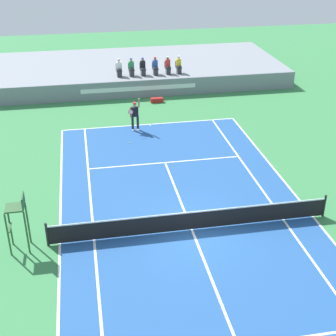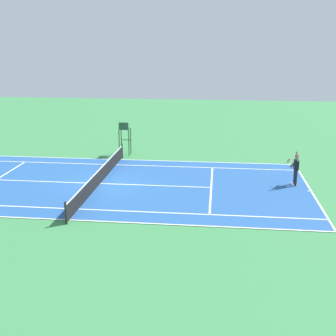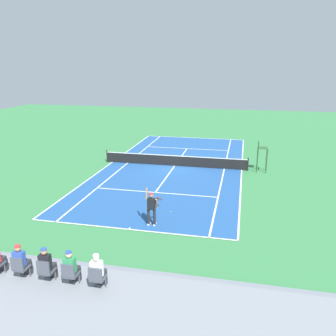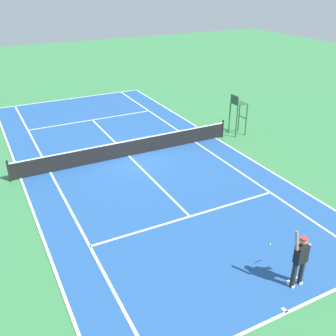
% 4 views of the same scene
% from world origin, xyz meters
% --- Properties ---
extents(ground_plane, '(80.00, 80.00, 0.00)m').
position_xyz_m(ground_plane, '(0.00, 0.00, 0.00)').
color(ground_plane, '#387F47').
extents(court, '(11.08, 23.88, 0.03)m').
position_xyz_m(court, '(0.00, 0.00, 0.01)').
color(court, '#235193').
rests_on(court, ground).
extents(net, '(11.98, 0.10, 1.07)m').
position_xyz_m(net, '(0.00, 0.00, 0.52)').
color(net, black).
rests_on(net, ground).
extents(barrier_wall, '(23.89, 0.25, 1.29)m').
position_xyz_m(barrier_wall, '(0.00, 17.21, 0.64)').
color(barrier_wall, gray).
rests_on(barrier_wall, ground).
extents(bleacher_platform, '(23.89, 9.76, 1.29)m').
position_xyz_m(bleacher_platform, '(0.00, 22.21, 0.64)').
color(bleacher_platform, gray).
rests_on(bleacher_platform, ground).
extents(spectator_seated_0, '(0.44, 0.60, 1.27)m').
position_xyz_m(spectator_seated_0, '(-1.26, 18.45, 1.90)').
color(spectator_seated_0, '#474C56').
rests_on(spectator_seated_0, bleacher_platform).
extents(spectator_seated_1, '(0.44, 0.60, 1.27)m').
position_xyz_m(spectator_seated_1, '(-0.35, 18.45, 1.90)').
color(spectator_seated_1, '#474C56').
rests_on(spectator_seated_1, bleacher_platform).
extents(spectator_seated_2, '(0.44, 0.60, 1.27)m').
position_xyz_m(spectator_seated_2, '(0.50, 18.45, 1.90)').
color(spectator_seated_2, '#474C56').
rests_on(spectator_seated_2, bleacher_platform).
extents(spectator_seated_3, '(0.44, 0.60, 1.27)m').
position_xyz_m(spectator_seated_3, '(1.43, 18.45, 1.90)').
color(spectator_seated_3, '#474C56').
rests_on(spectator_seated_3, bleacher_platform).
extents(spectator_seated_4, '(0.44, 0.60, 1.27)m').
position_xyz_m(spectator_seated_4, '(2.38, 18.45, 1.90)').
color(spectator_seated_4, '#474C56').
rests_on(spectator_seated_4, bleacher_platform).
extents(spectator_seated_5, '(0.44, 0.60, 1.27)m').
position_xyz_m(spectator_seated_5, '(3.20, 18.45, 1.90)').
color(spectator_seated_5, '#474C56').
rests_on(spectator_seated_5, bleacher_platform).
extents(tennis_player, '(0.76, 0.62, 2.08)m').
position_xyz_m(tennis_player, '(-1.02, 11.15, 0.99)').
color(tennis_player, '#232328').
rests_on(tennis_player, ground).
extents(tennis_ball, '(0.07, 0.07, 0.07)m').
position_xyz_m(tennis_ball, '(-1.64, 9.26, 0.03)').
color(tennis_ball, '#D1E533').
rests_on(tennis_ball, ground).
extents(umpire_chair, '(0.77, 0.77, 2.44)m').
position_xyz_m(umpire_chair, '(-6.93, 0.00, 1.56)').
color(umpire_chair, '#2D562D').
rests_on(umpire_chair, ground).
extents(equipment_bag, '(0.90, 0.33, 0.32)m').
position_xyz_m(equipment_bag, '(1.12, 15.93, 0.16)').
color(equipment_bag, red).
rests_on(equipment_bag, ground).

